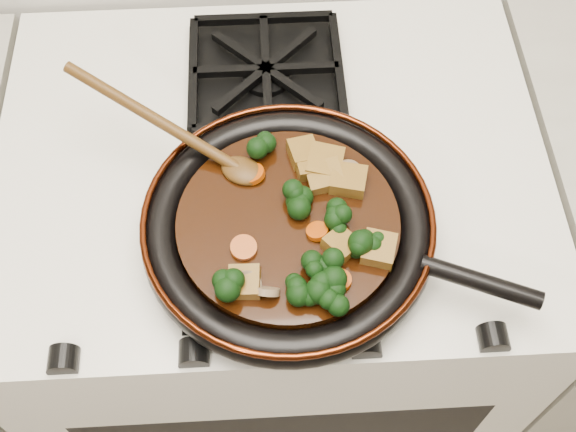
{
  "coord_description": "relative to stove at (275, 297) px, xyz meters",
  "views": [
    {
      "loc": [
        -0.01,
        1.11,
        1.7
      ],
      "look_at": [
        0.02,
        1.55,
        0.97
      ],
      "focal_mm": 45.0,
      "sensor_mm": 36.0,
      "label": 1
    }
  ],
  "objects": [
    {
      "name": "tofu_cube_4",
      "position": [
        0.12,
        -0.19,
        0.52
      ],
      "size": [
        0.05,
        0.05,
        0.02
      ],
      "primitive_type": "cube",
      "rotation": [
        0.0,
        -0.04,
        1.28
      ],
      "color": "brown",
      "rests_on": "braising_sauce"
    },
    {
      "name": "mushroom_slice_2",
      "position": [
        0.09,
        -0.08,
        0.52
      ],
      "size": [
        0.04,
        0.04,
        0.03
      ],
      "primitive_type": "cylinder",
      "rotation": [
        0.66,
        0.0,
        0.17
      ],
      "color": "#7E6649",
      "rests_on": "braising_sauce"
    },
    {
      "name": "broccoli_floret_5",
      "position": [
        0.05,
        -0.21,
        0.52
      ],
      "size": [
        0.09,
        0.09,
        0.07
      ],
      "primitive_type": null,
      "rotation": [
        -0.23,
        0.0,
        2.58
      ],
      "color": "black",
      "rests_on": "braising_sauce"
    },
    {
      "name": "carrot_coin_5",
      "position": [
        -0.02,
        -0.07,
        0.51
      ],
      "size": [
        0.03,
        0.03,
        0.02
      ],
      "primitive_type": "cylinder",
      "rotation": [
        -0.12,
        -0.31,
        0.0
      ],
      "color": "#A53904",
      "rests_on": "braising_sauce"
    },
    {
      "name": "wooden_spoon",
      "position": [
        -0.1,
        -0.03,
        0.53
      ],
      "size": [
        0.15,
        0.1,
        0.25
      ],
      "rotation": [
        0.0,
        0.0,
        2.62
      ],
      "color": "#472C0F",
      "rests_on": "braising_sauce"
    },
    {
      "name": "broccoli_floret_7",
      "position": [
        0.07,
        -0.15,
        0.52
      ],
      "size": [
        0.07,
        0.08,
        0.07
      ],
      "primitive_type": null,
      "rotation": [
        0.2,
        -0.1,
        0.46
      ],
      "color": "black",
      "rests_on": "braising_sauce"
    },
    {
      "name": "broccoli_floret_1",
      "position": [
        -0.0,
        -0.03,
        0.52
      ],
      "size": [
        0.08,
        0.08,
        0.06
      ],
      "primitive_type": null,
      "rotation": [
        -0.13,
        -0.09,
        2.6
      ],
      "color": "black",
      "rests_on": "braising_sauce"
    },
    {
      "name": "carrot_coin_4",
      "position": [
        0.06,
        -0.21,
        0.51
      ],
      "size": [
        0.03,
        0.03,
        0.02
      ],
      "primitive_type": "cylinder",
      "rotation": [
        -0.01,
        0.31,
        0.0
      ],
      "color": "#A53904",
      "rests_on": "braising_sauce"
    },
    {
      "name": "mushroom_slice_0",
      "position": [
        -0.01,
        -0.23,
        0.52
      ],
      "size": [
        0.03,
        0.03,
        0.03
      ],
      "primitive_type": "cylinder",
      "rotation": [
        0.98,
        0.0,
        2.97
      ],
      "color": "#7E6649",
      "rests_on": "braising_sauce"
    },
    {
      "name": "tofu_cube_1",
      "position": [
        0.07,
        -0.08,
        0.52
      ],
      "size": [
        0.05,
        0.05,
        0.03
      ],
      "primitive_type": "cube",
      "rotation": [
        -0.12,
        -0.06,
        1.74
      ],
      "color": "brown",
      "rests_on": "braising_sauce"
    },
    {
      "name": "carrot_coin_3",
      "position": [
        -0.04,
        -0.18,
        0.51
      ],
      "size": [
        0.03,
        0.03,
        0.01
      ],
      "primitive_type": "cylinder",
      "rotation": [
        0.12,
        0.03,
        0.0
      ],
      "color": "#A53904",
      "rests_on": "braising_sauce"
    },
    {
      "name": "tofu_cube_2",
      "position": [
        0.07,
        -0.06,
        0.52
      ],
      "size": [
        0.05,
        0.06,
        0.03
      ],
      "primitive_type": "cube",
      "rotation": [
        -0.02,
        -0.05,
        2.88
      ],
      "color": "brown",
      "rests_on": "braising_sauce"
    },
    {
      "name": "broccoli_floret_0",
      "position": [
        -0.06,
        -0.23,
        0.52
      ],
      "size": [
        0.09,
        0.09,
        0.07
      ],
      "primitive_type": null,
      "rotation": [
        0.02,
        0.22,
        2.17
      ],
      "color": "black",
      "rests_on": "braising_sauce"
    },
    {
      "name": "tofu_cube_5",
      "position": [
        0.09,
        -0.09,
        0.52
      ],
      "size": [
        0.05,
        0.05,
        0.02
      ],
      "primitive_type": "cube",
      "rotation": [
        -0.0,
        0.01,
        2.9
      ],
      "color": "brown",
      "rests_on": "braising_sauce"
    },
    {
      "name": "carrot_coin_2",
      "position": [
        0.06,
        -0.06,
        0.51
      ],
      "size": [
        0.03,
        0.03,
        0.02
      ],
      "primitive_type": "cylinder",
      "rotation": [
        -0.24,
        -0.3,
        0.0
      ],
      "color": "#A53904",
      "rests_on": "braising_sauce"
    },
    {
      "name": "tofu_cube_3",
      "position": [
        0.05,
        -0.06,
        0.52
      ],
      "size": [
        0.04,
        0.04,
        0.02
      ],
      "primitive_type": "cube",
      "rotation": [
        0.07,
        -0.01,
        1.72
      ],
      "color": "brown",
      "rests_on": "braising_sauce"
    },
    {
      "name": "stove",
      "position": [
        0.0,
        0.0,
        0.0
      ],
      "size": [
        0.76,
        0.6,
        0.9
      ],
      "primitive_type": "cube",
      "color": "silver",
      "rests_on": "ground"
    },
    {
      "name": "broccoli_floret_6",
      "position": [
        0.03,
        -0.23,
        0.52
      ],
      "size": [
        0.08,
        0.08,
        0.06
      ],
      "primitive_type": null,
      "rotation": [
        0.02,
        -0.14,
        2.16
      ],
      "color": "black",
      "rests_on": "braising_sauce"
    },
    {
      "name": "carrot_coin_0",
      "position": [
        0.07,
        -0.22,
        0.51
      ],
      "size": [
        0.03,
        0.03,
        0.01
      ],
      "primitive_type": "cylinder",
      "rotation": [
        -0.04,
        -0.05,
        0.0
      ],
      "color": "#A53904",
      "rests_on": "braising_sauce"
    },
    {
      "name": "tofu_cube_7",
      "position": [
        -0.04,
        -0.22,
        0.52
      ],
      "size": [
        0.04,
        0.04,
        0.03
      ],
      "primitive_type": "cube",
      "rotation": [
        -0.08,
        -0.05,
        1.51
      ],
      "color": "brown",
      "rests_on": "braising_sauce"
    },
    {
      "name": "skillet",
      "position": [
        0.02,
        -0.14,
        0.49
      ],
      "size": [
        0.46,
        0.36,
        0.05
      ],
      "rotation": [
        0.0,
        0.0,
        -0.41
      ],
      "color": "black",
      "rests_on": "burner_grate_front"
    },
    {
      "name": "mushroom_slice_1",
      "position": [
        -0.03,
        -0.22,
        0.52
      ],
      "size": [
        0.04,
        0.03,
        0.03
      ],
      "primitive_type": "cylinder",
      "rotation": [
        0.74,
        0.0,
        0.16
      ],
      "color": "#7E6649",
      "rests_on": "braising_sauce"
    },
    {
      "name": "carrot_coin_1",
      "position": [
        0.05,
        -0.16,
        0.51
      ],
      "size": [
        0.03,
        0.03,
        0.02
      ],
      "primitive_type": "cylinder",
      "rotation": [
        -0.17,
        -0.16,
        0.0
      ],
      "color": "#A53904",
      "rests_on": "braising_sauce"
    },
    {
      "name": "broccoli_floret_2",
      "position": [
        0.11,
        -0.18,
        0.52
      ],
      "size": [
        0.09,
        0.08,
        0.07
      ],
      "primitive_type": null,
      "rotation": [
        0.18,
        -0.22,
        2.69
      ],
      "color": "black",
      "rests_on": "braising_sauce"
    },
    {
      "name": "braising_sauce",
      "position": [
        0.02,
        -0.14,
        0.5
      ],
      "size": [
        0.27,
        0.27,
        0.02
      ],
      "primitive_type": "cylinder",
      "color": "black",
      "rests_on": "skillet"
    },
    {
      "name": "burner_grate_back",
      "position": [
        0.0,
        0.14,
        0.46
      ],
      "size": [
        0.23,
        0.23,
        0.03
      ],
      "primitive_type": null,
      "color": "black",
      "rests_on": "stove"
    },
    {
      "name": "tofu_cube_0",
      "position": [
        0.04,
        -0.04,
        0.52
      ],
      "size": [
        0.04,
        0.05,
        0.02
      ],
      "primitive_type": "cube",
      "rotation": [
        0.05,
        0.01,
        1.81
      ],
      "color": "brown",
      "rests_on": "braising_sauce"
    },
    {
      "name": "broccoli_floret_3",
      "position": [
        0.03,
        -0.12,
        0.52
      ],
      "size": [
        0.09,
        0.09,
        0.07
      ],
      "primitive_type": null,
      "rotation": [
        0.21,
        0.12,
        0.83
      ],
      "color": "black",
      "rests_on": "braising_sauce"
    },
    {
      "name": "broccoli_floret_4",
      "position": [
        0.06,
        -0.25,
        0.52
      ],
      "size": [
        0.08,
        0.08,
        0.05
      ],
      "primitive_type": null,
      "rotation": [
        0.0,
        0.02,
        0.87
      ],
      "color": "black",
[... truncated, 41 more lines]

